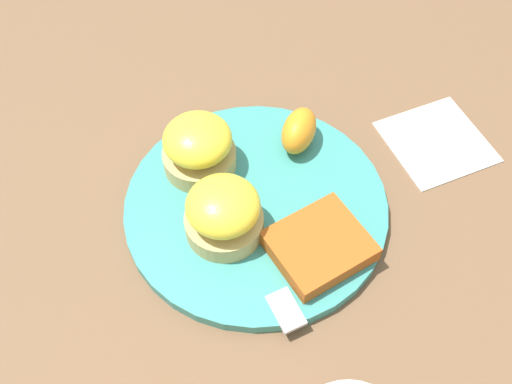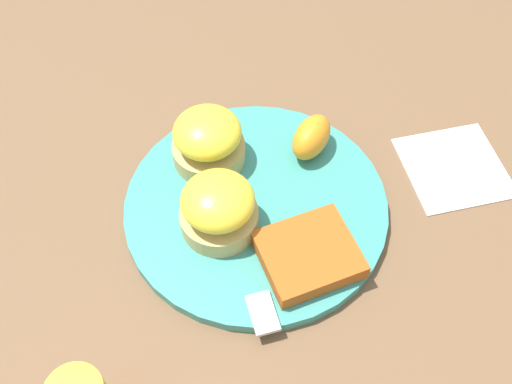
{
  "view_description": "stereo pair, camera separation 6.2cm",
  "coord_description": "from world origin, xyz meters",
  "views": [
    {
      "loc": [
        -0.13,
        -0.33,
        0.54
      ],
      "look_at": [
        0.0,
        0.0,
        0.03
      ],
      "focal_mm": 42.0,
      "sensor_mm": 36.0,
      "label": 1
    },
    {
      "loc": [
        -0.07,
        -0.35,
        0.54
      ],
      "look_at": [
        0.0,
        0.0,
        0.03
      ],
      "focal_mm": 42.0,
      "sensor_mm": 36.0,
      "label": 2
    }
  ],
  "objects": [
    {
      "name": "fork",
      "position": [
        -0.02,
        -0.06,
        0.02
      ],
      "size": [
        0.03,
        0.2,
        0.0
      ],
      "color": "silver",
      "rests_on": "plate"
    },
    {
      "name": "hashbrown_patty",
      "position": [
        0.04,
        -0.08,
        0.02
      ],
      "size": [
        0.11,
        0.1,
        0.02
      ],
      "primitive_type": "cube",
      "rotation": [
        0.0,
        0.0,
        0.18
      ],
      "color": "#AD5219",
      "rests_on": "plate"
    },
    {
      "name": "napkin",
      "position": [
        0.23,
        0.01,
        0.0
      ],
      "size": [
        0.11,
        0.11,
        0.0
      ],
      "primitive_type": "cube",
      "rotation": [
        0.0,
        0.0,
        0.03
      ],
      "color": "white",
      "rests_on": "ground_plane"
    },
    {
      "name": "sandwich_benedict_left",
      "position": [
        -0.04,
        0.07,
        0.04
      ],
      "size": [
        0.08,
        0.08,
        0.06
      ],
      "color": "tan",
      "rests_on": "plate"
    },
    {
      "name": "ground_plane",
      "position": [
        0.0,
        0.0,
        0.0
      ],
      "size": [
        1.1,
        1.1,
        0.0
      ],
      "primitive_type": "plane",
      "color": "brown"
    },
    {
      "name": "plate",
      "position": [
        0.0,
        0.0,
        0.01
      ],
      "size": [
        0.28,
        0.28,
        0.01
      ],
      "primitive_type": "cylinder",
      "color": "teal",
      "rests_on": "ground_plane"
    },
    {
      "name": "sandwich_benedict_right",
      "position": [
        -0.04,
        -0.02,
        0.04
      ],
      "size": [
        0.08,
        0.08,
        0.06
      ],
      "color": "tan",
      "rests_on": "plate"
    },
    {
      "name": "orange_wedge",
      "position": [
        0.07,
        0.06,
        0.04
      ],
      "size": [
        0.07,
        0.07,
        0.04
      ],
      "primitive_type": "ellipsoid",
      "rotation": [
        0.0,
        0.0,
        3.99
      ],
      "color": "orange",
      "rests_on": "plate"
    }
  ]
}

